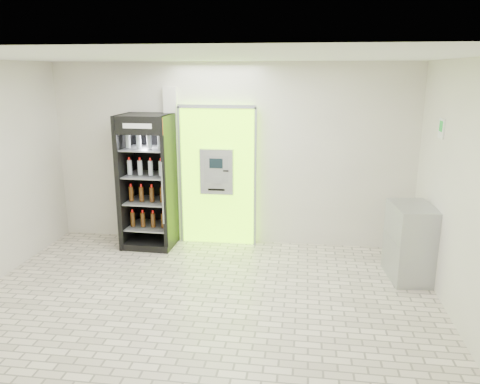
# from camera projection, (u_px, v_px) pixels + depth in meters

# --- Properties ---
(ground) EXTENTS (6.00, 6.00, 0.00)m
(ground) POSITION_uv_depth(u_px,v_px,m) (199.00, 311.00, 5.73)
(ground) COLOR beige
(ground) RESTS_ON ground
(room_shell) EXTENTS (6.00, 6.00, 6.00)m
(room_shell) POSITION_uv_depth(u_px,v_px,m) (196.00, 164.00, 5.26)
(room_shell) COLOR silver
(room_shell) RESTS_ON ground
(atm_assembly) EXTENTS (1.30, 0.24, 2.33)m
(atm_assembly) POSITION_uv_depth(u_px,v_px,m) (218.00, 175.00, 7.77)
(atm_assembly) COLOR #84EC0B
(atm_assembly) RESTS_ON ground
(pillar) EXTENTS (0.22, 0.11, 2.60)m
(pillar) POSITION_uv_depth(u_px,v_px,m) (173.00, 166.00, 7.88)
(pillar) COLOR silver
(pillar) RESTS_ON ground
(beverage_cooler) EXTENTS (0.84, 0.79, 2.19)m
(beverage_cooler) POSITION_uv_depth(u_px,v_px,m) (149.00, 184.00, 7.68)
(beverage_cooler) COLOR black
(beverage_cooler) RESTS_ON ground
(steel_cabinet) EXTENTS (0.63, 0.86, 1.07)m
(steel_cabinet) POSITION_uv_depth(u_px,v_px,m) (410.00, 242.00, 6.53)
(steel_cabinet) COLOR #999BA0
(steel_cabinet) RESTS_ON ground
(exit_sign) EXTENTS (0.02, 0.22, 0.26)m
(exit_sign) POSITION_uv_depth(u_px,v_px,m) (442.00, 128.00, 6.14)
(exit_sign) COLOR white
(exit_sign) RESTS_ON room_shell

